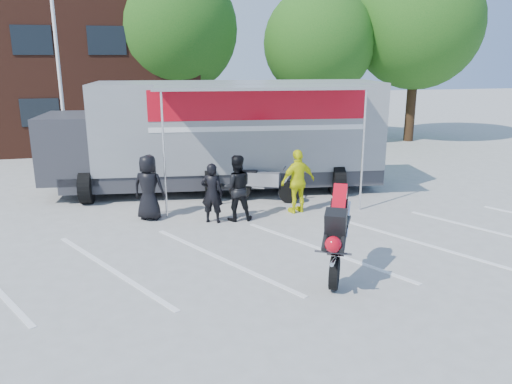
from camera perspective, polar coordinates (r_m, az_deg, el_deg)
name	(u,v)px	position (r m, az deg, el deg)	size (l,w,h in m)	color
ground	(331,268)	(10.93, 8.57, -8.59)	(100.00, 100.00, 0.00)	#A9A9A4
parking_bay_lines	(315,251)	(11.78, 6.80, -6.66)	(18.00, 5.00, 0.01)	white
office_building	(8,74)	(27.96, -26.48, 12.00)	(18.00, 8.00, 7.00)	#492217
flagpole	(63,36)	(19.41, -21.18, 16.33)	(1.61, 0.12, 8.00)	white
tree_left	(173,30)	(25.34, -9.43, 17.85)	(6.12, 6.12, 8.64)	#382314
tree_mid	(319,43)	(25.80, 7.19, 16.50)	(5.44, 5.44, 7.68)	#382314
tree_right	(417,24)	(27.50, 17.97, 17.78)	(6.46, 6.46, 9.12)	#382314
transporter_truck	(225,190)	(16.92, -3.58, 0.27)	(11.22, 5.41, 3.57)	gray
parked_motorcycle	(265,201)	(15.54, 0.98, -1.08)	(0.76, 2.28, 1.19)	#AFAFB4
stunt_bike_rider	(337,275)	(10.63, 9.29, -9.34)	(0.86, 1.83, 2.15)	black
spectator_leather_a	(149,187)	(13.95, -12.16, 0.52)	(0.89, 0.58, 1.82)	black
spectator_leather_b	(212,193)	(13.45, -5.05, -0.13)	(0.60, 0.39, 1.64)	black
spectator_leather_c	(236,188)	(13.58, -2.29, 0.47)	(0.89, 0.69, 1.82)	black
spectator_hivis	(298,181)	(14.29, 4.82, 1.22)	(1.08, 0.45, 1.84)	#EEF30C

